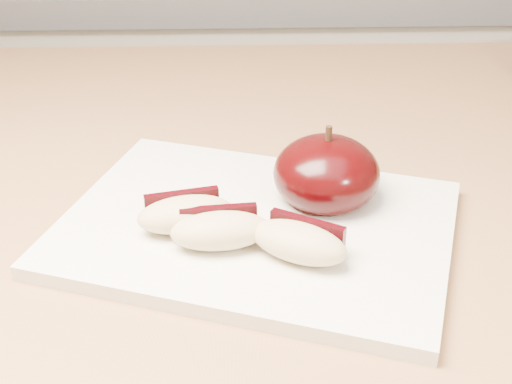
{
  "coord_description": "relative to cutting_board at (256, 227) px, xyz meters",
  "views": [
    {
      "loc": [
        -0.03,
        -0.07,
        1.2
      ],
      "look_at": [
        -0.01,
        0.38,
        0.94
      ],
      "focal_mm": 50.0,
      "sensor_mm": 36.0,
      "label": 1
    }
  ],
  "objects": [
    {
      "name": "back_cabinet",
      "position": [
        0.01,
        0.82,
        -0.44
      ],
      "size": [
        2.4,
        0.62,
        0.94
      ],
      "color": "silver",
      "rests_on": "ground"
    },
    {
      "name": "apple_wedge_b",
      "position": [
        -0.03,
        -0.03,
        0.02
      ],
      "size": [
        0.07,
        0.04,
        0.03
      ],
      "rotation": [
        0.0,
        0.0,
        0.1
      ],
      "color": "tan",
      "rests_on": "cutting_board"
    },
    {
      "name": "apple_half",
      "position": [
        0.06,
        0.03,
        0.03
      ],
      "size": [
        0.09,
        0.09,
        0.07
      ],
      "rotation": [
        0.0,
        0.0,
        0.14
      ],
      "color": "black",
      "rests_on": "cutting_board"
    },
    {
      "name": "apple_wedge_a",
      "position": [
        -0.05,
        -0.01,
        0.02
      ],
      "size": [
        0.08,
        0.05,
        0.03
      ],
      "rotation": [
        0.0,
        0.0,
        0.23
      ],
      "color": "tan",
      "rests_on": "cutting_board"
    },
    {
      "name": "cutting_board",
      "position": [
        0.0,
        0.0,
        0.0
      ],
      "size": [
        0.34,
        0.29,
        0.01
      ],
      "primitive_type": "cube",
      "rotation": [
        0.0,
        0.0,
        -0.33
      ],
      "color": "silver",
      "rests_on": "island_counter"
    },
    {
      "name": "apple_wedge_c",
      "position": [
        0.03,
        -0.05,
        0.02
      ],
      "size": [
        0.08,
        0.06,
        0.03
      ],
      "rotation": [
        0.0,
        0.0,
        -0.52
      ],
      "color": "tan",
      "rests_on": "cutting_board"
    }
  ]
}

